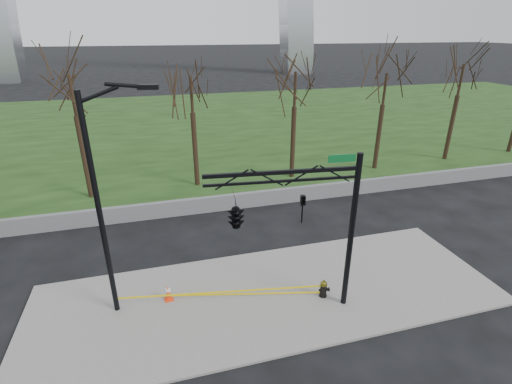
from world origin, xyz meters
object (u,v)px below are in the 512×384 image
object	(u,v)px
fire_hydrant	(324,289)
traffic_signal_mast	(259,213)
traffic_cone	(168,293)
street_light	(104,195)

from	to	relation	value
fire_hydrant	traffic_signal_mast	size ratio (longest dim) A/B	0.12
fire_hydrant	traffic_cone	distance (m)	5.93
fire_hydrant	traffic_cone	bearing A→B (deg)	-179.14
traffic_cone	street_light	size ratio (longest dim) A/B	0.08
traffic_cone	traffic_signal_mast	bearing A→B (deg)	-26.77
fire_hydrant	traffic_cone	size ratio (longest dim) A/B	1.19
traffic_signal_mast	street_light	bearing A→B (deg)	168.87
fire_hydrant	street_light	world-z (taller)	street_light
fire_hydrant	street_light	size ratio (longest dim) A/B	0.09
traffic_cone	street_light	xyz separation A→B (m)	(-1.65, -0.08, 4.29)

